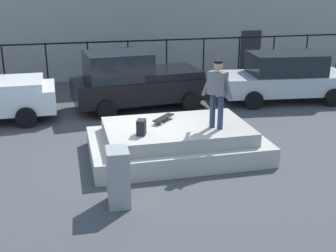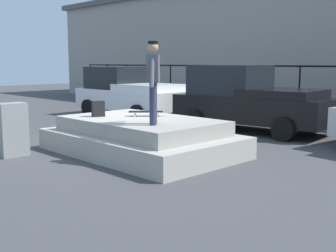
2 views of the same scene
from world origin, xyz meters
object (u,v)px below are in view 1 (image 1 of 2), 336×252
Objects in this scene: car_black_pickup_mid at (137,81)px; skateboarder at (217,90)px; backpack at (141,127)px; car_silver_sedan_far at (285,77)px; utility_box at (118,177)px; skateboard at (164,118)px.

skateboarder is at bearing -76.85° from car_black_pickup_mid.
car_silver_sedan_far is (6.22, 4.72, -0.10)m from backpack.
car_black_pickup_mid is at bearing 79.60° from utility_box.
utility_box is at bearing 175.93° from backpack.
utility_box reaches higher than skateboard.
car_black_pickup_mid is 6.96m from utility_box.
car_black_pickup_mid is 1.00× the size of car_silver_sedan_far.
car_silver_sedan_far is at bearing 45.11° from utility_box.
car_black_pickup_mid is (-1.16, 4.96, -0.82)m from skateboarder.
skateboard is (-1.16, 0.81, -0.88)m from skateboarder.
car_black_pickup_mid is 5.49m from car_silver_sedan_far.
car_black_pickup_mid is 4.11× the size of utility_box.
car_black_pickup_mid is at bearing 103.15° from skateboarder.
car_black_pickup_mid is at bearing 176.94° from car_silver_sedan_far.
car_black_pickup_mid is (-0.00, 4.16, 0.07)m from skateboard.
car_silver_sedan_far is (5.48, -0.29, -0.08)m from car_black_pickup_mid.
utility_box is at bearing -120.36° from skateboard.
backpack is 5.06m from car_black_pickup_mid.
skateboard is at bearing -20.75° from backpack.
car_black_pickup_mid is (0.74, 5.01, -0.02)m from backpack.
backpack is (-1.90, -0.05, -0.80)m from skateboarder.
car_silver_sedan_far is at bearing 47.23° from skateboarder.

